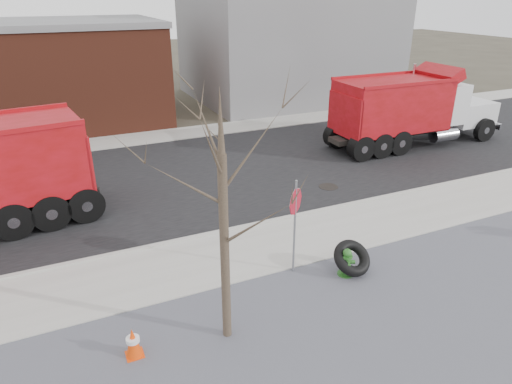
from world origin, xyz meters
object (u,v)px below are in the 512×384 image
truck_tire (352,258)px  stop_sign (295,211)px  fire_hydrant (346,263)px  dump_truck_red_a (411,107)px

truck_tire → stop_sign: bearing=154.4°
fire_hydrant → dump_truck_red_a: size_ratio=0.09×
dump_truck_red_a → fire_hydrant: bearing=-137.8°
fire_hydrant → dump_truck_red_a: bearing=63.3°
stop_sign → dump_truck_red_a: dump_truck_red_a is taller
truck_tire → fire_hydrant: bearing=-166.8°
truck_tire → dump_truck_red_a: (8.55, 7.75, 1.34)m
stop_sign → dump_truck_red_a: size_ratio=0.29×
fire_hydrant → truck_tire: 0.21m
truck_tire → dump_truck_red_a: dump_truck_red_a is taller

